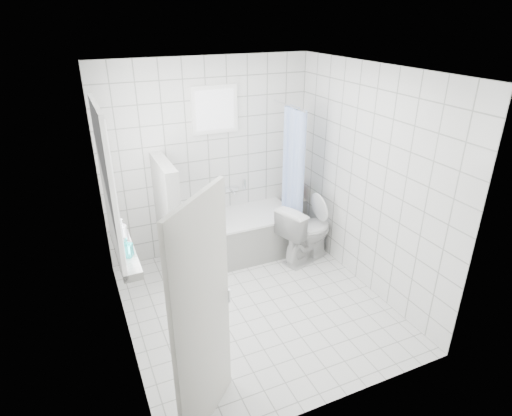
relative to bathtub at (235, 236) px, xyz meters
name	(u,v)px	position (x,y,z in m)	size (l,w,h in m)	color
ground	(255,305)	(-0.19, -1.12, -0.29)	(3.00, 3.00, 0.00)	white
ceiling	(255,70)	(-0.19, -1.12, 2.31)	(3.00, 3.00, 0.00)	white
wall_back	(209,159)	(-0.19, 0.38, 1.01)	(2.80, 0.02, 2.60)	white
wall_front	(339,277)	(-0.19, -2.62, 1.01)	(2.80, 0.02, 2.60)	white
wall_left	(114,228)	(-1.59, -1.12, 1.01)	(0.02, 3.00, 2.60)	white
wall_right	(367,181)	(1.21, -1.12, 1.01)	(0.02, 3.00, 2.60)	white
window_left	(110,185)	(-1.55, -0.82, 1.31)	(0.01, 0.90, 1.40)	white
window_back	(215,110)	(-0.09, 0.33, 1.66)	(0.50, 0.01, 0.50)	white
window_sill	(125,252)	(-1.50, -0.82, 0.57)	(0.18, 1.02, 0.08)	white
door	(203,321)	(-1.15, -2.33, 0.71)	(0.04, 0.80, 2.00)	silver
bathtub	(235,236)	(0.00, 0.00, 0.00)	(1.64, 0.77, 0.58)	white
partition_wall	(168,220)	(-0.88, -0.05, 0.46)	(0.15, 0.85, 1.50)	white
tiled_ledge	(296,216)	(1.09, 0.25, -0.02)	(0.40, 0.24, 0.55)	white
toilet	(306,232)	(0.84, -0.47, 0.12)	(0.45, 0.80, 0.81)	white
curtain_rod	(289,106)	(0.76, -0.02, 1.71)	(0.02, 0.02, 0.80)	silver
shower_curtain	(291,176)	(0.76, -0.16, 0.81)	(0.14, 0.48, 1.78)	#507EEC
tub_faucet	(232,189)	(0.10, 0.33, 0.56)	(0.18, 0.06, 0.06)	silver
sill_bottles	(124,237)	(-1.49, -0.79, 0.72)	(0.16, 0.60, 0.29)	silver
ledge_bottles	(298,192)	(1.09, 0.23, 0.38)	(0.14, 0.18, 0.25)	#291AD1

